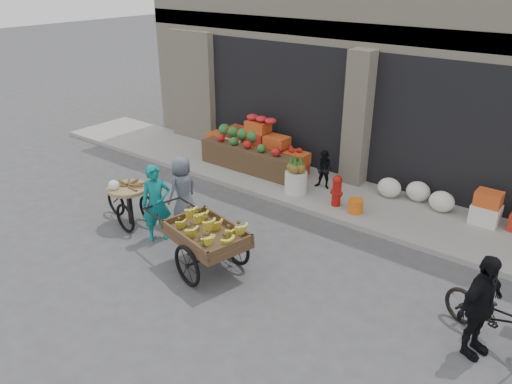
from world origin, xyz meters
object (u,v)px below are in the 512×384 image
Objects in this scene: orange_bucket at (355,206)px; seated_person at (325,170)px; tricycle_cart at (129,199)px; pineapple_bin at (296,182)px; fire_hydrant at (337,189)px; vendor_grey at (183,189)px; banana_cart at (205,231)px; cyclist at (480,307)px; bicycle at (499,317)px; vendor_woman at (156,203)px.

seated_person is at bearing 149.74° from orange_bucket.
tricycle_cart reaches higher than orange_bucket.
pineapple_bin is 1.11m from fire_hydrant.
vendor_grey reaches higher than seated_person.
fire_hydrant is 2.22× the size of orange_bucket.
cyclist reaches higher than banana_cart.
tricycle_cart is at bearing -121.60° from pineapple_bin.
orange_bucket is at bearing -3.58° from pineapple_bin.
orange_bucket is 0.19× the size of bicycle.
orange_bucket is 1.42m from seated_person.
pineapple_bin is 0.36× the size of vendor_grey.
vendor_grey is (0.77, 0.80, 0.15)m from tricycle_cart.
vendor_grey reaches higher than tricycle_cart.
seated_person is (-0.70, 0.65, 0.08)m from fire_hydrant.
bicycle is (4.59, 1.13, -0.31)m from banana_cart.
cyclist is at bearing -39.90° from orange_bucket.
vendor_woman is (-1.04, -3.31, 0.40)m from pineapple_bin.
vendor_grey is 0.92× the size of cyclist.
tricycle_cart reaches higher than fire_hydrant.
pineapple_bin is 0.34× the size of vendor_woman.
vendor_grey is (-1.62, -3.03, 0.13)m from seated_person.
vendor_grey is at bearing 159.11° from banana_cart.
cyclist is at bearing -30.11° from pineapple_bin.
banana_cart is 2.46m from tricycle_cart.
banana_cart reaches higher than pineapple_bin.
vendor_grey is (-2.32, -2.38, 0.21)m from fire_hydrant.
banana_cart is (-1.16, -3.43, 0.49)m from orange_bucket.
pineapple_bin is 0.30× the size of bicycle.
seated_person is 4.17m from vendor_woman.
cyclist is at bearing -36.41° from fire_hydrant.
orange_bucket is 3.65m from banana_cart.
cyclist is at bearing -49.13° from vendor_woman.
tricycle_cart is 0.84× the size of bicycle.
pineapple_bin is at bearing 177.40° from fire_hydrant.
banana_cart is at bearing -100.69° from fire_hydrant.
cyclist is (3.73, -2.75, 0.28)m from fire_hydrant.
pineapple_bin is at bearing 155.29° from vendor_grey.
cyclist reaches higher than tricycle_cart.
fire_hydrant is 0.96m from seated_person.
pineapple_bin is at bearing 18.51° from vendor_woman.
banana_cart is 1.54× the size of bicycle.
fire_hydrant reaches higher than orange_bucket.
orange_bucket is 0.21× the size of vendor_woman.
banana_cart is 4.45m from cyclist.
bicycle is at bearing -30.89° from fire_hydrant.
fire_hydrant is at bearing 137.71° from vendor_grey.
fire_hydrant is 0.27× the size of banana_cart.
tricycle_cart is (-3.59, -3.14, 0.30)m from orange_bucket.
seated_person is 0.65× the size of vendor_grey.
seated_person reaches higher than banana_cart.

